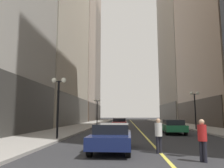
{
  "coord_description": "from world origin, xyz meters",
  "views": [
    {
      "loc": [
        -1.65,
        -4.74,
        1.78
      ],
      "look_at": [
        -4.0,
        34.64,
        7.37
      ],
      "focal_mm": 34.89,
      "sensor_mm": 36.0,
      "label": 1
    }
  ],
  "objects_px": {
    "car_navy": "(112,136)",
    "car_green": "(173,126)",
    "street_lamp_left_far": "(97,106)",
    "street_lamp_left_near": "(58,94)",
    "car_red": "(120,123)",
    "street_lamp_right_mid": "(195,102)",
    "pedestrian_in_red_jacket": "(202,137)",
    "pedestrian_in_white_shirt": "(159,133)"
  },
  "relations": [
    {
      "from": "car_green",
      "to": "pedestrian_in_white_shirt",
      "type": "relative_size",
      "value": 2.94
    },
    {
      "from": "car_navy",
      "to": "street_lamp_left_near",
      "type": "distance_m",
      "value": 6.23
    },
    {
      "from": "street_lamp_left_far",
      "to": "street_lamp_right_mid",
      "type": "distance_m",
      "value": 17.11
    },
    {
      "from": "car_green",
      "to": "street_lamp_right_mid",
      "type": "xyz_separation_m",
      "value": [
        3.55,
        4.48,
        2.54
      ]
    },
    {
      "from": "pedestrian_in_red_jacket",
      "to": "street_lamp_left_far",
      "type": "height_order",
      "value": "street_lamp_left_far"
    },
    {
      "from": "car_red",
      "to": "street_lamp_right_mid",
      "type": "relative_size",
      "value": 0.92
    },
    {
      "from": "car_navy",
      "to": "car_green",
      "type": "height_order",
      "value": "same"
    },
    {
      "from": "pedestrian_in_red_jacket",
      "to": "street_lamp_right_mid",
      "type": "bearing_deg",
      "value": 73.26
    },
    {
      "from": "car_navy",
      "to": "pedestrian_in_white_shirt",
      "type": "height_order",
      "value": "pedestrian_in_white_shirt"
    },
    {
      "from": "pedestrian_in_white_shirt",
      "to": "street_lamp_left_far",
      "type": "height_order",
      "value": "street_lamp_left_far"
    },
    {
      "from": "pedestrian_in_red_jacket",
      "to": "street_lamp_left_near",
      "type": "height_order",
      "value": "street_lamp_left_near"
    },
    {
      "from": "car_green",
      "to": "street_lamp_left_near",
      "type": "relative_size",
      "value": 1.07
    },
    {
      "from": "pedestrian_in_red_jacket",
      "to": "street_lamp_left_near",
      "type": "distance_m",
      "value": 10.35
    },
    {
      "from": "street_lamp_left_far",
      "to": "car_green",
      "type": "bearing_deg",
      "value": -59.69
    },
    {
      "from": "street_lamp_left_far",
      "to": "pedestrian_in_white_shirt",
      "type": "bearing_deg",
      "value": -76.57
    },
    {
      "from": "car_green",
      "to": "street_lamp_left_far",
      "type": "distance_m",
      "value": 18.51
    },
    {
      "from": "street_lamp_left_far",
      "to": "street_lamp_right_mid",
      "type": "bearing_deg",
      "value": -41.56
    },
    {
      "from": "pedestrian_in_red_jacket",
      "to": "street_lamp_left_near",
      "type": "relative_size",
      "value": 0.36
    },
    {
      "from": "street_lamp_left_near",
      "to": "street_lamp_right_mid",
      "type": "xyz_separation_m",
      "value": [
        12.8,
        10.43,
        0.0
      ]
    },
    {
      "from": "car_red",
      "to": "street_lamp_left_near",
      "type": "distance_m",
      "value": 15.4
    },
    {
      "from": "pedestrian_in_red_jacket",
      "to": "pedestrian_in_white_shirt",
      "type": "relative_size",
      "value": 1.0
    },
    {
      "from": "car_navy",
      "to": "car_red",
      "type": "bearing_deg",
      "value": 90.25
    },
    {
      "from": "pedestrian_in_red_jacket",
      "to": "street_lamp_left_far",
      "type": "distance_m",
      "value": 29.4
    },
    {
      "from": "car_navy",
      "to": "street_lamp_left_near",
      "type": "height_order",
      "value": "street_lamp_left_near"
    },
    {
      "from": "car_navy",
      "to": "street_lamp_right_mid",
      "type": "distance_m",
      "value": 17.03
    },
    {
      "from": "car_green",
      "to": "pedestrian_in_white_shirt",
      "type": "bearing_deg",
      "value": -105.43
    },
    {
      "from": "car_green",
      "to": "pedestrian_in_white_shirt",
      "type": "distance_m",
      "value": 11.03
    },
    {
      "from": "street_lamp_left_near",
      "to": "street_lamp_right_mid",
      "type": "relative_size",
      "value": 1.0
    },
    {
      "from": "pedestrian_in_white_shirt",
      "to": "street_lamp_left_near",
      "type": "height_order",
      "value": "street_lamp_left_near"
    },
    {
      "from": "car_green",
      "to": "car_red",
      "type": "xyz_separation_m",
      "value": [
        -5.26,
        8.7,
        -0.0
      ]
    },
    {
      "from": "street_lamp_right_mid",
      "to": "street_lamp_left_near",
      "type": "bearing_deg",
      "value": -140.81
    },
    {
      "from": "car_navy",
      "to": "pedestrian_in_white_shirt",
      "type": "distance_m",
      "value": 2.36
    },
    {
      "from": "car_red",
      "to": "pedestrian_in_red_jacket",
      "type": "height_order",
      "value": "pedestrian_in_red_jacket"
    },
    {
      "from": "car_red",
      "to": "street_lamp_right_mid",
      "type": "height_order",
      "value": "street_lamp_right_mid"
    },
    {
      "from": "car_green",
      "to": "pedestrian_in_red_jacket",
      "type": "bearing_deg",
      "value": -97.07
    },
    {
      "from": "car_green",
      "to": "car_red",
      "type": "height_order",
      "value": "same"
    },
    {
      "from": "car_green",
      "to": "street_lamp_left_near",
      "type": "bearing_deg",
      "value": -147.24
    },
    {
      "from": "car_green",
      "to": "street_lamp_left_far",
      "type": "bearing_deg",
      "value": 120.31
    },
    {
      "from": "street_lamp_left_near",
      "to": "car_green",
      "type": "bearing_deg",
      "value": 32.76
    },
    {
      "from": "car_navy",
      "to": "street_lamp_right_mid",
      "type": "bearing_deg",
      "value": 58.81
    },
    {
      "from": "car_navy",
      "to": "street_lamp_right_mid",
      "type": "relative_size",
      "value": 1.09
    },
    {
      "from": "car_green",
      "to": "street_lamp_left_far",
      "type": "xyz_separation_m",
      "value": [
        -9.25,
        15.83,
        2.54
      ]
    }
  ]
}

